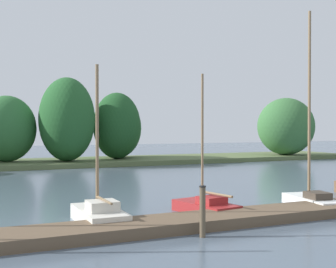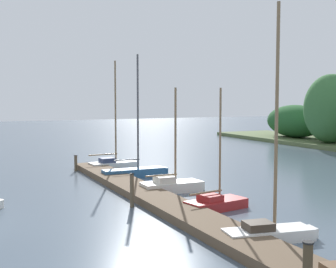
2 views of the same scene
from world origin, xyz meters
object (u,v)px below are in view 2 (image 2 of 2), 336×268
sailboat_1 (137,170)px  mooring_piling_0 (76,163)px  mooring_piling_1 (132,190)px  sailboat_0 (114,162)px  sailboat_4 (271,227)px  sailboat_2 (173,185)px  sailboat_3 (217,202)px

sailboat_1 → mooring_piling_0: size_ratio=6.96×
mooring_piling_0 → mooring_piling_1: mooring_piling_1 is taller
sailboat_0 → sailboat_4: sailboat_4 is taller
sailboat_0 → sailboat_2: size_ratio=1.37×
sailboat_0 → sailboat_2: 8.69m
sailboat_1 → mooring_piling_0: (-3.87, -2.76, 0.11)m
sailboat_1 → mooring_piling_1: size_ratio=4.91×
sailboat_1 → sailboat_4: sailboat_4 is taller
sailboat_3 → sailboat_4: bearing=-108.2°
mooring_piling_1 → mooring_piling_0: bearing=179.0°
sailboat_2 → mooring_piling_1: bearing=-143.1°
sailboat_0 → mooring_piling_1: size_ratio=4.84×
sailboat_2 → sailboat_3: 4.13m
sailboat_2 → sailboat_3: (4.13, 0.14, -0.06)m
sailboat_0 → sailboat_1: size_ratio=0.99×
sailboat_2 → sailboat_1: bearing=92.4°
sailboat_3 → sailboat_1: bearing=81.9°
sailboat_3 → sailboat_4: sailboat_4 is taller
sailboat_1 → mooring_piling_0: sailboat_1 is taller
mooring_piling_0 → mooring_piling_1: (10.90, -0.19, 0.22)m
mooring_piling_1 → sailboat_4: bearing=21.6°
sailboat_1 → sailboat_4: size_ratio=0.93×
sailboat_1 → sailboat_3: 8.93m
sailboat_4 → mooring_piling_0: size_ratio=7.45×
mooring_piling_0 → sailboat_0: bearing=90.5°
sailboat_3 → mooring_piling_0: (-12.79, -3.03, 0.23)m
sailboat_2 → sailboat_4: sailboat_4 is taller
sailboat_1 → sailboat_3: bearing=-88.3°
sailboat_0 → sailboat_4: 17.35m
mooring_piling_1 → sailboat_0: bearing=165.5°
sailboat_2 → mooring_piling_1: 3.82m
sailboat_4 → mooring_piling_0: 17.49m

